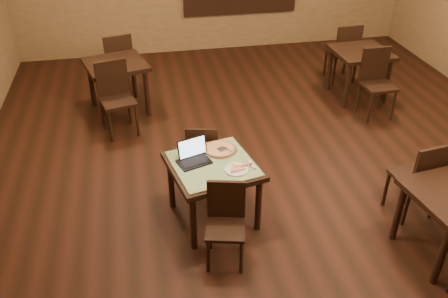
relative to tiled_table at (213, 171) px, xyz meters
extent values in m
plane|color=black|center=(1.01, 0.38, -0.66)|extent=(10.00, 10.00, 0.00)
cylinder|color=black|center=(-0.29, -0.45, -0.31)|extent=(0.07, 0.07, 0.71)
cylinder|color=black|center=(-0.45, 0.29, -0.31)|extent=(0.07, 0.07, 0.71)
cylinder|color=black|center=(0.45, -0.29, -0.31)|extent=(0.07, 0.07, 0.71)
cylinder|color=black|center=(0.29, 0.45, -0.31)|extent=(0.07, 0.07, 0.71)
cube|color=black|center=(0.00, 0.00, 0.06)|extent=(1.09, 1.09, 0.06)
cube|color=#1A60A9|center=(0.00, 0.00, 0.09)|extent=(1.00, 1.00, 0.02)
cylinder|color=black|center=(-0.20, -0.82, -0.45)|extent=(0.04, 0.04, 0.42)
cylinder|color=black|center=(-0.12, -0.50, -0.45)|extent=(0.04, 0.04, 0.42)
cylinder|color=black|center=(0.12, -0.90, -0.45)|extent=(0.04, 0.04, 0.42)
cylinder|color=black|center=(0.20, -0.58, -0.45)|extent=(0.04, 0.04, 0.42)
cube|color=black|center=(0.00, -0.70, -0.23)|extent=(0.47, 0.47, 0.04)
cube|color=black|center=(0.04, -0.53, 0.01)|extent=(0.39, 0.13, 0.44)
cylinder|color=black|center=(0.20, 0.82, -0.45)|extent=(0.04, 0.04, 0.41)
cylinder|color=black|center=(0.12, 0.50, -0.45)|extent=(0.04, 0.04, 0.41)
cylinder|color=black|center=(-0.12, 0.90, -0.45)|extent=(0.04, 0.04, 0.41)
cylinder|color=black|center=(-0.20, 0.58, -0.45)|extent=(0.04, 0.04, 0.41)
cube|color=black|center=(0.00, 0.70, -0.23)|extent=(0.47, 0.47, 0.04)
cube|color=black|center=(-0.04, 0.53, 0.01)|extent=(0.38, 0.13, 0.44)
cube|color=black|center=(-0.20, 0.05, 0.11)|extent=(0.40, 0.34, 0.02)
cube|color=black|center=(-0.20, 0.17, 0.22)|extent=(0.34, 0.16, 0.23)
cube|color=silver|center=(-0.20, 0.16, 0.23)|extent=(0.31, 0.14, 0.20)
cylinder|color=white|center=(0.22, -0.18, 0.11)|extent=(0.25, 0.25, 0.01)
cylinder|color=silver|center=(0.12, 0.24, 0.11)|extent=(0.40, 0.40, 0.01)
cylinder|color=beige|center=(0.12, 0.24, 0.12)|extent=(0.34, 0.34, 0.02)
torus|color=#B77A3A|center=(0.12, 0.24, 0.12)|extent=(0.35, 0.35, 0.02)
cube|color=silver|center=(0.14, 0.22, 0.13)|extent=(0.18, 0.23, 0.01)
cylinder|color=white|center=(0.40, -0.14, 0.12)|extent=(0.07, 0.16, 0.03)
cylinder|color=maroon|center=(0.40, -0.14, 0.12)|extent=(0.04, 0.04, 0.04)
cylinder|color=black|center=(2.61, 2.30, -0.27)|extent=(0.08, 0.08, 0.79)
cylinder|color=black|center=(2.59, 3.00, -0.27)|extent=(0.08, 0.08, 0.79)
cylinder|color=black|center=(3.32, 2.32, -0.27)|extent=(0.08, 0.08, 0.79)
cylinder|color=black|center=(3.29, 3.03, -0.27)|extent=(0.08, 0.08, 0.79)
cube|color=black|center=(2.95, 2.66, 0.14)|extent=(0.92, 0.92, 0.07)
cylinder|color=black|center=(2.76, 1.74, -0.41)|extent=(0.04, 0.04, 0.50)
cylinder|color=black|center=(2.75, 2.13, -0.41)|extent=(0.04, 0.04, 0.50)
cylinder|color=black|center=(3.16, 1.75, -0.41)|extent=(0.04, 0.04, 0.50)
cylinder|color=black|center=(3.15, 2.15, -0.41)|extent=(0.04, 0.04, 0.50)
cube|color=black|center=(2.95, 1.94, -0.14)|extent=(0.48, 0.48, 0.04)
cube|color=black|center=(2.95, 2.15, 0.15)|extent=(0.47, 0.06, 0.53)
cylinder|color=black|center=(3.15, 3.59, -0.41)|extent=(0.04, 0.04, 0.50)
cylinder|color=black|center=(3.16, 3.19, -0.41)|extent=(0.04, 0.04, 0.50)
cylinder|color=black|center=(2.75, 3.57, -0.41)|extent=(0.04, 0.04, 0.50)
cylinder|color=black|center=(2.76, 3.18, -0.41)|extent=(0.04, 0.04, 0.50)
cube|color=black|center=(2.95, 3.38, -0.14)|extent=(0.48, 0.48, 0.04)
cube|color=black|center=(2.96, 3.17, 0.15)|extent=(0.47, 0.06, 0.53)
cylinder|color=black|center=(-1.28, 2.47, -0.26)|extent=(0.08, 0.08, 0.79)
cylinder|color=black|center=(-1.46, 3.16, -0.26)|extent=(0.08, 0.08, 0.79)
cylinder|color=black|center=(-0.59, 2.65, -0.26)|extent=(0.08, 0.08, 0.79)
cylinder|color=black|center=(-0.77, 3.34, -0.26)|extent=(0.08, 0.08, 0.79)
cube|color=black|center=(-1.03, 2.91, 0.14)|extent=(1.09, 1.09, 0.07)
cylinder|color=black|center=(-1.17, 1.94, -0.41)|extent=(0.04, 0.04, 0.50)
cylinder|color=black|center=(-1.27, 2.32, -0.41)|extent=(0.04, 0.04, 0.50)
cylinder|color=black|center=(-0.78, 2.04, -0.41)|extent=(0.04, 0.04, 0.50)
cylinder|color=black|center=(-0.89, 2.43, -0.41)|extent=(0.04, 0.04, 0.50)
cube|color=black|center=(-1.03, 2.18, -0.14)|extent=(0.57, 0.57, 0.04)
cube|color=black|center=(-1.08, 2.39, 0.15)|extent=(0.46, 0.16, 0.54)
cylinder|color=black|center=(-0.89, 3.88, -0.41)|extent=(0.04, 0.04, 0.50)
cylinder|color=black|center=(-0.78, 3.49, -0.41)|extent=(0.04, 0.04, 0.50)
cylinder|color=black|center=(-1.27, 3.77, -0.41)|extent=(0.04, 0.04, 0.50)
cylinder|color=black|center=(-1.17, 3.39, -0.41)|extent=(0.04, 0.04, 0.50)
cube|color=black|center=(-1.03, 3.63, -0.14)|extent=(0.57, 0.57, 0.04)
cube|color=black|center=(-0.97, 3.43, 0.15)|extent=(0.46, 0.16, 0.54)
cylinder|color=black|center=(1.98, -1.39, -0.29)|extent=(0.07, 0.07, 0.74)
cylinder|color=black|center=(1.89, -0.73, -0.29)|extent=(0.07, 0.07, 0.74)
cylinder|color=black|center=(2.43, -0.12, -0.42)|extent=(0.04, 0.04, 0.47)
cylinder|color=black|center=(2.48, -0.50, -0.42)|extent=(0.04, 0.04, 0.47)
cylinder|color=black|center=(2.05, -0.17, -0.42)|extent=(0.04, 0.04, 0.47)
cylinder|color=black|center=(2.10, -0.55, -0.42)|extent=(0.04, 0.04, 0.47)
cube|color=black|center=(2.26, -0.34, -0.17)|extent=(0.50, 0.50, 0.04)
cube|color=black|center=(2.29, -0.53, 0.11)|extent=(0.44, 0.10, 0.50)
camera|label=1|loc=(-0.70, -4.19, 3.02)|focal=38.00mm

